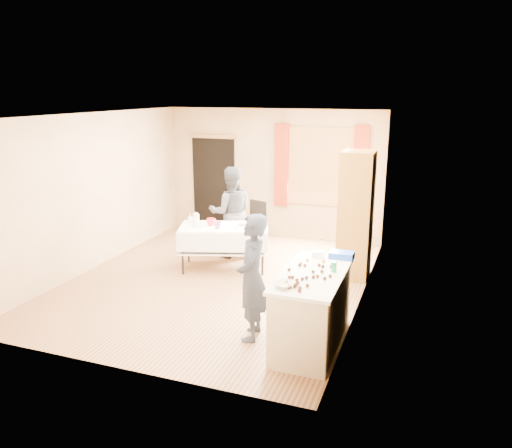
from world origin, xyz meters
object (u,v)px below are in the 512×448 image
at_px(chair, 253,236).
at_px(girl, 252,278).
at_px(party_table, 224,243).
at_px(woman, 231,212).
at_px(counter, 312,309).
at_px(cabinet, 356,215).

bearing_deg(chair, girl, -51.19).
xyz_separation_m(party_table, woman, (-0.14, 0.65, 0.38)).
relative_size(counter, girl, 0.96).
relative_size(cabinet, chair, 2.15).
bearing_deg(girl, counter, 85.50).
xyz_separation_m(counter, girl, (-0.73, -0.07, 0.33)).
bearing_deg(counter, woman, 128.51).
bearing_deg(cabinet, chair, 161.32).
bearing_deg(counter, party_table, 134.48).
distance_m(chair, girl, 3.44).
bearing_deg(party_table, chair, 64.28).
height_order(party_table, girl, girl).
relative_size(counter, party_table, 0.92).
bearing_deg(chair, cabinet, 0.19).
bearing_deg(girl, party_table, -159.06).
bearing_deg(woman, counter, 100.57).
distance_m(cabinet, girl, 2.67).
height_order(party_table, woman, woman).
bearing_deg(cabinet, counter, -92.33).
bearing_deg(party_table, girl, -76.95).
bearing_deg(counter, chair, 121.13).
relative_size(counter, woman, 0.91).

